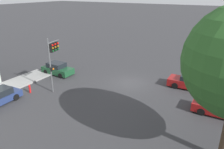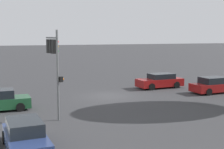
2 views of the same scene
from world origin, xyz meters
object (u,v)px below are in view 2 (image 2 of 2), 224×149
traffic_signal (54,55)px  crossing_car_1 (214,85)px  fire_hydrant (30,121)px  crossing_car_2 (0,101)px  parked_car_0 (25,136)px  crossing_car_0 (160,81)px

traffic_signal → crossing_car_1: bearing=2.2°
traffic_signal → fire_hydrant: (1.87, 2.00, -3.64)m
crossing_car_1 → crossing_car_2: crossing_car_2 is taller
parked_car_0 → fire_hydrant: parked_car_0 is taller
traffic_signal → crossing_car_2: (3.26, -3.56, -3.42)m
crossing_car_2 → fire_hydrant: (-1.39, 5.56, -0.22)m
traffic_signal → crossing_car_0: 15.07m
traffic_signal → crossing_car_1: size_ratio=1.23×
traffic_signal → fire_hydrant: traffic_signal is taller
fire_hydrant → parked_car_0: bearing=78.9°
crossing_car_0 → crossing_car_1: (-3.36, 4.31, -0.01)m
crossing_car_1 → fire_hydrant: 18.50m
crossing_car_0 → crossing_car_2: (15.70, 4.23, -0.00)m
crossing_car_1 → parked_car_0: crossing_car_1 is taller
crossing_car_0 → fire_hydrant: (14.31, 9.79, -0.22)m
parked_car_0 → fire_hydrant: bearing=167.1°
crossing_car_2 → parked_car_0: crossing_car_2 is taller
parked_car_0 → fire_hydrant: size_ratio=4.87×
crossing_car_0 → parked_car_0: size_ratio=1.08×
crossing_car_1 → crossing_car_2: (19.06, -0.08, 0.00)m
crossing_car_0 → parked_car_0: bearing=39.0°
traffic_signal → parked_car_0: bearing=-125.9°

